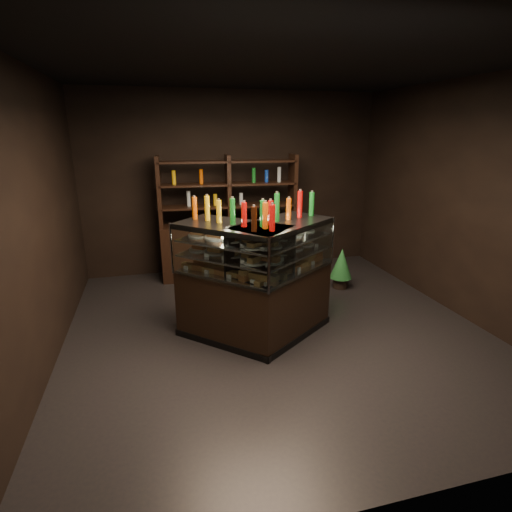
# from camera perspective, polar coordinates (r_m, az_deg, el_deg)

# --- Properties ---
(ground) EXTENTS (5.00, 5.00, 0.00)m
(ground) POSITION_cam_1_polar(r_m,az_deg,el_deg) (5.04, 2.94, -10.47)
(ground) COLOR black
(ground) RESTS_ON ground
(room_shell) EXTENTS (5.02, 5.02, 3.01)m
(room_shell) POSITION_cam_1_polar(r_m,az_deg,el_deg) (4.47, 3.33, 12.05)
(room_shell) COLOR black
(room_shell) RESTS_ON ground
(display_case) EXTENTS (1.94, 1.35, 1.39)m
(display_case) POSITION_cam_1_polar(r_m,az_deg,el_deg) (4.72, 0.18, -6.21)
(display_case) COLOR black
(display_case) RESTS_ON ground
(food_display) EXTENTS (1.59, 0.93, 0.43)m
(food_display) POSITION_cam_1_polar(r_m,az_deg,el_deg) (4.51, 0.20, 0.52)
(food_display) COLOR #B0703F
(food_display) RESTS_ON display_case
(bottles_top) EXTENTS (1.42, 0.79, 0.30)m
(bottles_top) POSITION_cam_1_polar(r_m,az_deg,el_deg) (4.40, 0.19, 6.50)
(bottles_top) COLOR #0F38B2
(bottles_top) RESTS_ON display_case
(potted_conifer) EXTENTS (0.34, 0.34, 0.72)m
(potted_conifer) POSITION_cam_1_polar(r_m,az_deg,el_deg) (6.29, 12.12, -0.95)
(potted_conifer) COLOR black
(potted_conifer) RESTS_ON ground
(back_shelving) EXTENTS (2.22, 0.55, 2.00)m
(back_shelving) POSITION_cam_1_polar(r_m,az_deg,el_deg) (6.63, -3.86, 2.18)
(back_shelving) COLOR black
(back_shelving) RESTS_ON ground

